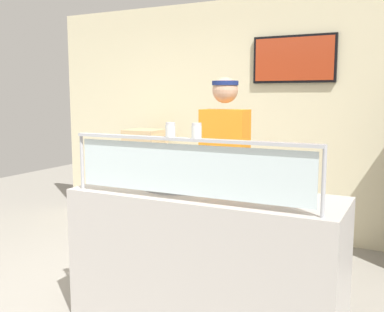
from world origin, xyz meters
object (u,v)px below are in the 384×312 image
object	(u,v)px
pepper_flake_shaker	(197,132)
pizza_box_stack	(145,143)
pizza_server	(181,183)
parmesan_shaker	(170,131)
worker_figure	(225,169)
pizza_tray	(178,185)

from	to	relation	value
pepper_flake_shaker	pizza_box_stack	bearing A→B (deg)	129.80
pizza_server	parmesan_shaker	world-z (taller)	parmesan_shaker
pizza_server	parmesan_shaker	xyz separation A→B (m)	(0.10, -0.33, 0.40)
pepper_flake_shaker	worker_figure	distance (m)	1.04
parmesan_shaker	worker_figure	world-z (taller)	worker_figure
pepper_flake_shaker	worker_figure	bearing A→B (deg)	102.22
pizza_tray	pepper_flake_shaker	world-z (taller)	pepper_flake_shaker
pizza_server	pizza_box_stack	bearing A→B (deg)	137.85
worker_figure	pizza_server	bearing A→B (deg)	-97.85
pizza_tray	pizza_box_stack	size ratio (longest dim) A/B	1.16
pepper_flake_shaker	pizza_box_stack	size ratio (longest dim) A/B	0.22
pepper_flake_shaker	pizza_box_stack	xyz separation A→B (m)	(-1.66, 1.99, -0.34)
pizza_tray	pizza_box_stack	bearing A→B (deg)	129.15
pizza_tray	worker_figure	size ratio (longest dim) A/B	0.29
parmesan_shaker	worker_figure	bearing A→B (deg)	91.22
pizza_tray	pizza_box_stack	distance (m)	2.13
parmesan_shaker	pepper_flake_shaker	xyz separation A→B (m)	(0.18, -0.00, 0.00)
pizza_tray	pizza_server	size ratio (longest dim) A/B	1.80
pizza_tray	pizza_box_stack	xyz separation A→B (m)	(-1.34, 1.65, 0.09)
parmesan_shaker	pepper_flake_shaker	world-z (taller)	pepper_flake_shaker
pizza_server	pepper_flake_shaker	distance (m)	0.59
pizza_server	pepper_flake_shaker	xyz separation A→B (m)	(0.29, -0.33, 0.40)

